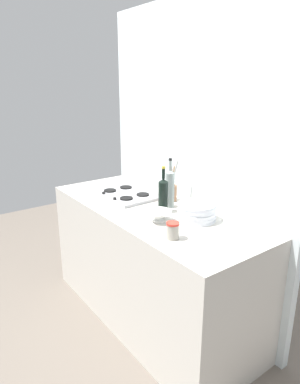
# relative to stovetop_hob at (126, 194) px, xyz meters

# --- Properties ---
(ground_plane) EXTENTS (6.00, 6.00, 0.00)m
(ground_plane) POSITION_rel_stovetop_hob_xyz_m (0.33, -0.01, -0.91)
(ground_plane) COLOR #6B6056
(ground_plane) RESTS_ON ground
(counter_block) EXTENTS (1.80, 0.70, 0.90)m
(counter_block) POSITION_rel_stovetop_hob_xyz_m (0.33, -0.01, -0.46)
(counter_block) COLOR beige
(counter_block) RESTS_ON ground
(backsplash_panel) EXTENTS (1.90, 0.06, 2.34)m
(backsplash_panel) POSITION_rel_stovetop_hob_xyz_m (0.33, 0.37, 0.26)
(backsplash_panel) COLOR silver
(backsplash_panel) RESTS_ON ground
(stovetop_hob) EXTENTS (0.49, 0.34, 0.04)m
(stovetop_hob) POSITION_rel_stovetop_hob_xyz_m (0.00, 0.00, 0.00)
(stovetop_hob) COLOR #B2B2B7
(stovetop_hob) RESTS_ON counter_block
(plate_stack) EXTENTS (0.25, 0.25, 0.11)m
(plate_stack) POSITION_rel_stovetop_hob_xyz_m (0.70, 0.10, 0.04)
(plate_stack) COLOR white
(plate_stack) RESTS_ON counter_block
(wine_bottle_leftmost) EXTENTS (0.07, 0.07, 0.36)m
(wine_bottle_leftmost) POSITION_rel_stovetop_hob_xyz_m (0.40, 0.12, 0.13)
(wine_bottle_leftmost) COLOR gray
(wine_bottle_leftmost) RESTS_ON counter_block
(wine_bottle_mid_left) EXTENTS (0.07, 0.07, 0.32)m
(wine_bottle_mid_left) POSITION_rel_stovetop_hob_xyz_m (0.45, 0.02, 0.11)
(wine_bottle_mid_left) COLOR black
(wine_bottle_mid_left) RESTS_ON counter_block
(mixing_bowl) EXTENTS (0.17, 0.17, 0.08)m
(mixing_bowl) POSITION_rel_stovetop_hob_xyz_m (0.57, -0.12, 0.03)
(mixing_bowl) COLOR white
(mixing_bowl) RESTS_ON counter_block
(utensil_crock) EXTENTS (0.08, 0.08, 0.31)m
(utensil_crock) POSITION_rel_stovetop_hob_xyz_m (0.30, 0.22, 0.06)
(utensil_crock) COLOR #996B4C
(utensil_crock) RESTS_ON counter_block
(condiment_jar_front) EXTENTS (0.08, 0.08, 0.10)m
(condiment_jar_front) POSITION_rel_stovetop_hob_xyz_m (0.82, -0.21, 0.04)
(condiment_jar_front) COLOR #9E998C
(condiment_jar_front) RESTS_ON counter_block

